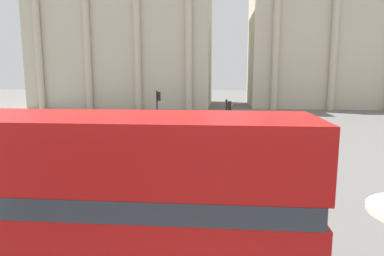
{
  "coord_description": "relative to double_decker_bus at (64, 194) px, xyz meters",
  "views": [
    {
      "loc": [
        0.37,
        -2.27,
        5.03
      ],
      "look_at": [
        -1.18,
        15.67,
        2.14
      ],
      "focal_mm": 32.0,
      "sensor_mm": 36.0,
      "label": 1
    }
  ],
  "objects": [
    {
      "name": "double_decker_bus",
      "position": [
        0.0,
        0.0,
        0.0
      ],
      "size": [
        11.09,
        2.68,
        4.13
      ],
      "rotation": [
        0.0,
        0.0,
        0.02
      ],
      "color": "black",
      "rests_on": "ground_plane"
    },
    {
      "name": "traffic_light_far",
      "position": [
        -1.42,
        19.2,
        0.11
      ],
      "size": [
        0.42,
        0.24,
        3.69
      ],
      "color": "black",
      "rests_on": "ground_plane"
    },
    {
      "name": "pedestrian_blue",
      "position": [
        -2.11,
        22.43,
        -1.32
      ],
      "size": [
        0.32,
        0.32,
        1.71
      ],
      "rotation": [
        0.0,
        0.0,
        1.45
      ],
      "color": "#282B33",
      "rests_on": "ground_plane"
    },
    {
      "name": "pedestrian_red",
      "position": [
        -0.59,
        13.28,
        -1.4
      ],
      "size": [
        0.32,
        0.32,
        1.6
      ],
      "rotation": [
        0.0,
        0.0,
        6.03
      ],
      "color": "#282B33",
      "rests_on": "ground_plane"
    },
    {
      "name": "pedestrian_yellow",
      "position": [
        -4.08,
        10.84,
        -1.31
      ],
      "size": [
        0.32,
        0.32,
        1.73
      ],
      "rotation": [
        0.0,
        0.0,
        0.5
      ],
      "color": "#282B33",
      "rests_on": "ground_plane"
    },
    {
      "name": "traffic_light_near",
      "position": [
        -1.23,
        4.89,
        -0.09
      ],
      "size": [
        0.42,
        0.24,
        3.38
      ],
      "color": "black",
      "rests_on": "ground_plane"
    },
    {
      "name": "plaza_building_right",
      "position": [
        22.25,
        47.49,
        7.8
      ],
      "size": [
        29.28,
        13.28,
        20.22
      ],
      "color": "beige",
      "rests_on": "ground_plane"
    },
    {
      "name": "pedestrian_olive",
      "position": [
        -0.18,
        12.61,
        -1.34
      ],
      "size": [
        0.32,
        0.32,
        1.68
      ],
      "rotation": [
        0.0,
        0.0,
        5.34
      ],
      "color": "#282B33",
      "rests_on": "ground_plane"
    },
    {
      "name": "plaza_building_left",
      "position": [
        -11.39,
        47.05,
        8.96
      ],
      "size": [
        26.78,
        15.86,
        22.55
      ],
      "color": "beige",
      "rests_on": "ground_plane"
    },
    {
      "name": "traffic_light_mid",
      "position": [
        3.89,
        12.34,
        0.02
      ],
      "size": [
        0.42,
        0.24,
        3.55
      ],
      "color": "black",
      "rests_on": "ground_plane"
    }
  ]
}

